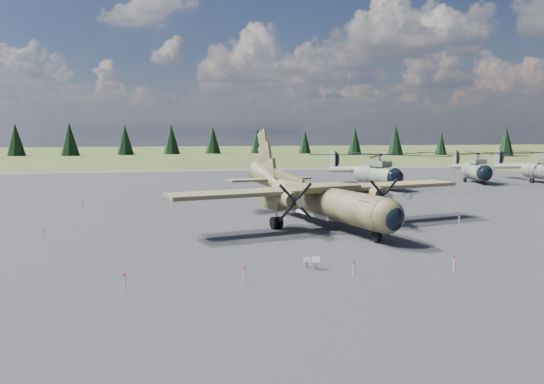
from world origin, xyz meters
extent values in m
plane|color=#505C29|center=(0.00, 0.00, 0.00)|extent=(500.00, 500.00, 0.00)
cube|color=slate|center=(0.00, 10.00, 0.00)|extent=(120.00, 120.00, 0.04)
cylinder|color=#3A4022|center=(5.12, 1.45, 2.08)|extent=(6.24, 16.41, 2.53)
sphere|color=#3A4022|center=(7.01, -6.46, 2.08)|extent=(2.99, 2.99, 2.48)
sphere|color=black|center=(7.13, -6.95, 2.03)|extent=(2.20, 2.20, 1.82)
cube|color=black|center=(6.67, -5.06, 2.76)|extent=(2.09, 1.83, 0.50)
cone|color=#3A4022|center=(2.65, 11.82, 3.03)|extent=(3.85, 6.62, 3.81)
cube|color=#A2A4A7|center=(4.91, 2.33, 1.04)|extent=(2.93, 5.67, 0.45)
cube|color=#313E20|center=(5.02, 1.89, 3.12)|extent=(26.21, 9.07, 0.32)
cube|color=#3A4022|center=(5.02, 1.89, 3.31)|extent=(6.03, 4.42, 0.32)
cylinder|color=#3A4022|center=(1.12, 0.68, 2.62)|extent=(2.41, 4.89, 1.36)
cube|color=#3A4022|center=(0.96, 1.38, 2.03)|extent=(2.03, 3.30, 0.72)
cone|color=gray|center=(1.81, -2.18, 2.62)|extent=(0.86, 0.95, 0.69)
cylinder|color=black|center=(0.96, 1.38, 0.50)|extent=(1.00, 1.15, 0.99)
cylinder|color=#3A4022|center=(9.04, 2.57, 2.62)|extent=(2.41, 4.89, 1.36)
cube|color=#3A4022|center=(8.87, 3.27, 2.03)|extent=(2.03, 3.30, 0.72)
cone|color=gray|center=(9.72, -0.29, 2.62)|extent=(0.86, 0.95, 0.69)
cylinder|color=black|center=(8.87, 3.27, 0.50)|extent=(1.00, 1.15, 0.99)
cube|color=#3A4022|center=(3.44, 8.48, 3.57)|extent=(1.83, 6.70, 1.52)
cube|color=#313E20|center=(2.54, 12.26, 3.07)|extent=(8.90, 3.95, 0.20)
cylinder|color=gray|center=(6.76, -5.41, 1.15)|extent=(0.15, 0.15, 0.81)
cylinder|color=black|center=(6.76, -5.41, 0.50)|extent=(0.50, 0.90, 0.85)
cylinder|color=gray|center=(20.95, 27.89, 1.89)|extent=(4.28, 7.76, 2.55)
sphere|color=black|center=(21.85, 24.33, 1.84)|extent=(2.85, 2.85, 2.35)
sphere|color=gray|center=(20.04, 31.45, 1.89)|extent=(2.85, 2.85, 2.35)
cube|color=gray|center=(21.05, 27.49, 3.52)|extent=(2.49, 3.59, 0.77)
cylinder|color=gray|center=(21.05, 27.49, 4.29)|extent=(0.45, 0.45, 1.02)
cylinder|color=gray|center=(19.10, 35.17, 2.25)|extent=(2.98, 8.66, 1.46)
cube|color=gray|center=(18.16, 38.88, 3.52)|extent=(0.57, 1.44, 2.45)
cylinder|color=black|center=(18.51, 38.97, 3.52)|extent=(0.71, 2.59, 2.66)
cylinder|color=black|center=(21.70, 24.92, 0.41)|extent=(0.45, 0.74, 0.69)
cylinder|color=black|center=(19.31, 28.74, 0.41)|extent=(0.50, 0.87, 0.82)
cylinder|color=gray|center=(19.31, 28.74, 0.94)|extent=(0.17, 0.17, 1.48)
cylinder|color=black|center=(21.98, 29.42, 0.41)|extent=(0.50, 0.87, 0.82)
cylinder|color=gray|center=(21.98, 29.42, 0.94)|extent=(0.17, 0.17, 1.48)
cylinder|color=gray|center=(39.29, 32.87, 1.81)|extent=(4.07, 7.41, 2.44)
sphere|color=black|center=(38.44, 29.46, 1.76)|extent=(2.72, 2.72, 2.24)
sphere|color=gray|center=(40.14, 36.28, 1.81)|extent=(2.72, 2.72, 2.24)
cube|color=gray|center=(39.19, 32.49, 3.37)|extent=(2.36, 3.43, 0.73)
cylinder|color=gray|center=(39.19, 32.49, 4.10)|extent=(0.43, 0.43, 0.98)
cylinder|color=gray|center=(41.02, 39.83, 2.15)|extent=(2.81, 8.28, 1.40)
cube|color=gray|center=(41.90, 43.38, 3.37)|extent=(0.54, 1.38, 2.34)
cylinder|color=black|center=(42.24, 43.29, 3.37)|extent=(0.67, 2.48, 2.54)
cylinder|color=black|center=(38.58, 30.03, 0.39)|extent=(0.43, 0.71, 0.66)
cylinder|color=black|center=(38.29, 34.32, 0.39)|extent=(0.47, 0.83, 0.78)
cylinder|color=gray|center=(38.29, 34.32, 0.90)|extent=(0.17, 0.17, 1.41)
cylinder|color=black|center=(40.85, 33.69, 0.39)|extent=(0.47, 0.83, 0.78)
cylinder|color=gray|center=(40.85, 33.69, 0.90)|extent=(0.17, 0.17, 1.41)
sphere|color=gray|center=(48.81, 33.45, 1.87)|extent=(2.44, 2.44, 2.32)
cylinder|color=gray|center=(48.61, 37.22, 2.22)|extent=(1.31, 8.65, 1.44)
cube|color=gray|center=(48.40, 41.00, 3.48)|extent=(0.30, 1.42, 2.42)
cylinder|color=black|center=(48.76, 41.02, 3.48)|extent=(0.20, 2.62, 2.62)
cylinder|color=black|center=(47.58, 30.95, 0.40)|extent=(0.35, 0.82, 0.81)
cylinder|color=gray|center=(47.58, 30.95, 0.93)|extent=(0.15, 0.15, 1.46)
cube|color=gray|center=(0.44, -11.53, 0.30)|extent=(0.11, 0.11, 0.59)
cube|color=silver|center=(0.44, -11.59, 0.58)|extent=(0.51, 0.33, 0.33)
cube|color=gray|center=(0.03, -11.19, 0.26)|extent=(0.09, 0.09, 0.53)
cube|color=silver|center=(0.03, -11.24, 0.52)|extent=(0.45, 0.24, 0.30)
cylinder|color=silver|center=(-10.00, -13.50, 0.40)|extent=(0.07, 0.07, 0.80)
cylinder|color=red|center=(-10.00, -13.50, 0.80)|extent=(0.12, 0.12, 0.10)
cylinder|color=silver|center=(-4.00, -13.50, 0.40)|extent=(0.07, 0.07, 0.80)
cylinder|color=red|center=(-4.00, -13.50, 0.80)|extent=(0.12, 0.12, 0.10)
cylinder|color=silver|center=(2.00, -13.50, 0.40)|extent=(0.07, 0.07, 0.80)
cylinder|color=red|center=(2.00, -13.50, 0.80)|extent=(0.12, 0.12, 0.10)
cylinder|color=silver|center=(8.00, -13.50, 0.40)|extent=(0.07, 0.07, 0.80)
cylinder|color=red|center=(8.00, -13.50, 0.80)|extent=(0.12, 0.12, 0.10)
cylinder|color=silver|center=(-16.00, 16.00, 0.40)|extent=(0.07, 0.07, 0.80)
cylinder|color=red|center=(-16.00, 16.00, 0.80)|extent=(0.12, 0.12, 0.10)
cylinder|color=silver|center=(-8.00, 16.00, 0.40)|extent=(0.07, 0.07, 0.80)
cylinder|color=red|center=(-8.00, 16.00, 0.80)|extent=(0.12, 0.12, 0.10)
cylinder|color=silver|center=(0.00, 16.00, 0.40)|extent=(0.07, 0.07, 0.80)
cylinder|color=red|center=(0.00, 16.00, 0.80)|extent=(0.12, 0.12, 0.10)
cylinder|color=silver|center=(8.00, 16.00, 0.40)|extent=(0.07, 0.07, 0.80)
cylinder|color=red|center=(8.00, 16.00, 0.80)|extent=(0.12, 0.12, 0.10)
cylinder|color=silver|center=(16.00, 16.00, 0.40)|extent=(0.07, 0.07, 0.80)
cylinder|color=red|center=(16.00, 16.00, 0.80)|extent=(0.12, 0.12, 0.10)
cylinder|color=silver|center=(-16.50, 0.00, 0.40)|extent=(0.07, 0.07, 0.80)
cylinder|color=red|center=(-16.50, 0.00, 0.80)|extent=(0.12, 0.12, 0.10)
cylinder|color=silver|center=(16.50, 0.00, 0.40)|extent=(0.07, 0.07, 0.80)
cylinder|color=red|center=(16.50, 0.00, 0.80)|extent=(0.12, 0.12, 0.10)
cone|color=black|center=(101.12, 112.47, 4.69)|extent=(5.25, 5.25, 9.38)
cone|color=black|center=(85.95, 126.26, 3.86)|extent=(4.32, 4.32, 7.72)
cone|color=black|center=(69.82, 127.70, 5.10)|extent=(5.71, 5.71, 10.20)
cone|color=black|center=(58.13, 135.29, 4.69)|extent=(5.25, 5.25, 9.37)
cone|color=black|center=(43.49, 147.49, 4.14)|extent=(4.64, 4.64, 8.28)
cone|color=black|center=(26.73, 152.56, 4.56)|extent=(5.10, 5.10, 9.11)
cone|color=black|center=(10.50, 153.27, 4.96)|extent=(5.56, 5.56, 9.93)
cone|color=black|center=(-4.38, 151.43, 5.25)|extent=(5.88, 5.88, 10.50)
cone|color=black|center=(-20.06, 148.91, 5.14)|extent=(5.75, 5.75, 10.28)
cone|color=black|center=(-37.51, 145.38, 5.48)|extent=(6.13, 6.13, 10.95)
cone|color=black|center=(-54.67, 147.87, 5.33)|extent=(5.97, 5.97, 10.65)
camera|label=1|loc=(-8.09, -40.06, 7.85)|focal=35.00mm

